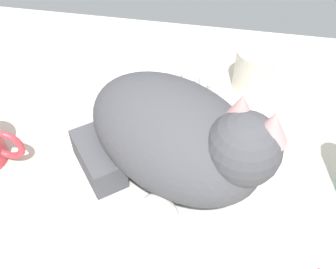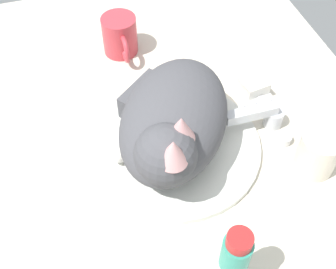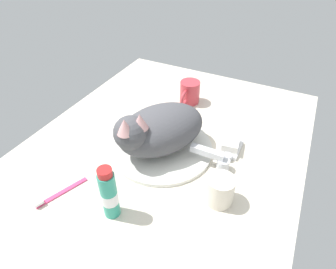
% 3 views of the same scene
% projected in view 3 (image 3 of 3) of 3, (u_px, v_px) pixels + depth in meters
% --- Properties ---
extents(ground_plane, '(1.10, 0.83, 0.03)m').
position_uv_depth(ground_plane, '(162.00, 153.00, 0.88)').
color(ground_plane, beige).
extents(sink_basin, '(0.31, 0.31, 0.01)m').
position_uv_depth(sink_basin, '(162.00, 148.00, 0.87)').
color(sink_basin, silver).
rests_on(sink_basin, ground_plane).
extents(faucet, '(0.12, 0.12, 0.06)m').
position_uv_depth(faucet, '(217.00, 161.00, 0.80)').
color(faucet, silver).
rests_on(faucet, ground_plane).
extents(cat, '(0.32, 0.29, 0.17)m').
position_uv_depth(cat, '(157.00, 129.00, 0.82)').
color(cat, '#4C4C51').
rests_on(cat, sink_basin).
extents(coffee_mug, '(0.11, 0.07, 0.08)m').
position_uv_depth(coffee_mug, '(189.00, 92.00, 1.06)').
color(coffee_mug, '#C63842').
rests_on(coffee_mug, ground_plane).
extents(rinse_cup, '(0.07, 0.07, 0.08)m').
position_uv_depth(rinse_cup, '(220.00, 190.00, 0.70)').
color(rinse_cup, silver).
rests_on(rinse_cup, ground_plane).
extents(soap_dish, '(0.09, 0.06, 0.01)m').
position_uv_depth(soap_dish, '(230.00, 148.00, 0.87)').
color(soap_dish, white).
rests_on(soap_dish, ground_plane).
extents(soap_bar, '(0.07, 0.06, 0.02)m').
position_uv_depth(soap_bar, '(231.00, 143.00, 0.86)').
color(soap_bar, white).
rests_on(soap_bar, soap_dish).
extents(toothpaste_bottle, '(0.04, 0.04, 0.15)m').
position_uv_depth(toothpaste_bottle, '(109.00, 194.00, 0.65)').
color(toothpaste_bottle, teal).
rests_on(toothpaste_bottle, ground_plane).
extents(toothbrush, '(0.14, 0.06, 0.02)m').
position_uv_depth(toothbrush, '(59.00, 193.00, 0.73)').
color(toothbrush, '#D83F72').
rests_on(toothbrush, ground_plane).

